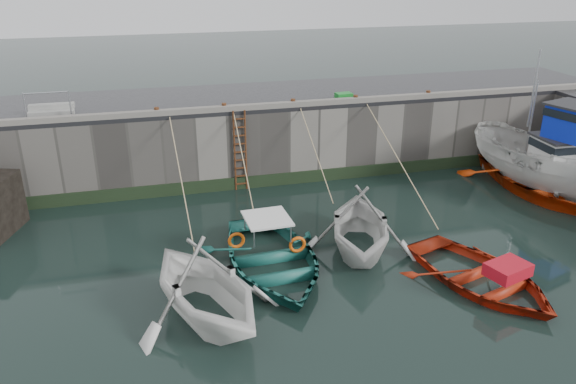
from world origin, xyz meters
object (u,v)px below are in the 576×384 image
object	(u,v)px
bollard_b	(224,107)
boat_near_white	(206,317)
boat_near_blue	(272,268)
bollard_e	(428,94)
bollard_a	(157,111)
boat_near_navy	(480,283)
boat_near_blacktrim	(358,249)
boat_far_white	(550,165)
ladder	(240,151)
bollard_c	(293,102)
bollard_d	(356,99)
fish_crate	(344,96)
boat_far_orange	(542,178)

from	to	relation	value
bollard_b	boat_near_white	bearing A→B (deg)	-102.58
boat_near_blue	bollard_e	xyz separation A→B (m)	(8.21, 6.59, 3.30)
bollard_a	boat_near_navy	bearing A→B (deg)	-47.06
boat_near_blacktrim	boat_far_white	size ratio (longest dim) A/B	0.60
ladder	boat_far_white	bearing A→B (deg)	-15.91
bollard_c	bollard_e	xyz separation A→B (m)	(5.80, 0.00, 0.00)
boat_near_blacktrim	bollard_c	xyz separation A→B (m)	(-0.50, 6.16, 3.30)
bollard_b	bollard_d	xyz separation A→B (m)	(5.30, 0.00, 0.00)
bollard_b	bollard_d	size ratio (longest dim) A/B	1.00
boat_near_blacktrim	fish_crate	distance (m)	7.64
boat_near_navy	bollard_d	size ratio (longest dim) A/B	16.97
boat_far_white	bollard_c	size ratio (longest dim) A/B	26.67
boat_near_white	boat_far_orange	distance (m)	14.87
boat_near_blue	boat_near_blacktrim	size ratio (longest dim) A/B	1.21
bollard_a	fish_crate	bearing A→B (deg)	3.86
bollard_d	boat_far_orange	bearing A→B (deg)	-26.45
bollard_d	bollard_b	bearing A→B (deg)	180.00
fish_crate	bollard_a	bearing A→B (deg)	178.64
fish_crate	bollard_a	distance (m)	7.50
ladder	bollard_b	size ratio (longest dim) A/B	11.43
boat_far_orange	bollard_c	xyz separation A→B (m)	(-9.30, 3.33, 2.84)
boat_far_white	bollard_a	xyz separation A→B (m)	(-14.51, 3.62, 2.17)
boat_far_white	boat_far_orange	xyz separation A→B (m)	(-0.01, 0.28, -0.68)
bollard_a	bollard_e	xyz separation A→B (m)	(11.00, 0.00, 0.00)
boat_near_blue	boat_far_white	bearing A→B (deg)	11.89
boat_near_blue	boat_near_blacktrim	distance (m)	2.94
boat_near_white	boat_far_orange	size ratio (longest dim) A/B	0.67
bollard_b	boat_near_blue	bearing A→B (deg)	-87.48
boat_near_white	fish_crate	xyz separation A→B (m)	(6.89, 9.06, 3.30)
bollard_e	boat_near_blacktrim	bearing A→B (deg)	-130.72
fish_crate	bollard_e	world-z (taller)	bollard_e
bollard_a	bollard_b	bearing A→B (deg)	0.00
bollard_a	bollard_e	size ratio (longest dim) A/B	1.00
bollard_d	boat_near_blue	bearing A→B (deg)	-127.24
boat_far_orange	bollard_a	bearing A→B (deg)	169.01
fish_crate	bollard_c	world-z (taller)	bollard_c
boat_near_white	bollard_b	world-z (taller)	bollard_b
boat_near_white	bollard_c	distance (m)	10.27
boat_near_navy	boat_far_white	bearing A→B (deg)	23.73
boat_near_white	boat_far_orange	xyz separation A→B (m)	(13.91, 5.23, 0.46)
ladder	boat_far_white	xyz separation A→B (m)	(11.51, -3.28, -0.46)
bollard_a	ladder	bearing A→B (deg)	-6.38
boat_near_blue	bollard_b	xyz separation A→B (m)	(-0.29, 6.59, 3.30)
ladder	boat_far_orange	size ratio (longest dim) A/B	0.45
boat_far_white	boat_near_white	bearing A→B (deg)	-177.55
ladder	fish_crate	xyz separation A→B (m)	(4.48, 0.84, 1.70)
ladder	boat_near_white	size ratio (longest dim) A/B	0.68
boat_near_blacktrim	bollard_d	size ratio (longest dim) A/B	16.00
boat_near_blacktrim	bollard_b	distance (m)	7.68
boat_far_orange	fish_crate	distance (m)	8.49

